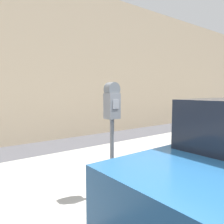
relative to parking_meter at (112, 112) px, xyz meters
name	(u,v)px	position (x,y,z in m)	size (l,w,h in m)	color
sidewalk	(73,178)	(-0.05, 0.98, -1.16)	(24.00, 2.80, 0.10)	#9E9B96
building_facade	(16,59)	(-0.05, 4.26, 1.14)	(24.00, 0.30, 4.71)	tan
parking_meter	(112,112)	(0.00, 0.00, 0.00)	(0.18, 0.15, 1.49)	slate
fire_hydrant	(221,141)	(2.70, -0.09, -0.73)	(0.21, 0.21, 0.75)	red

